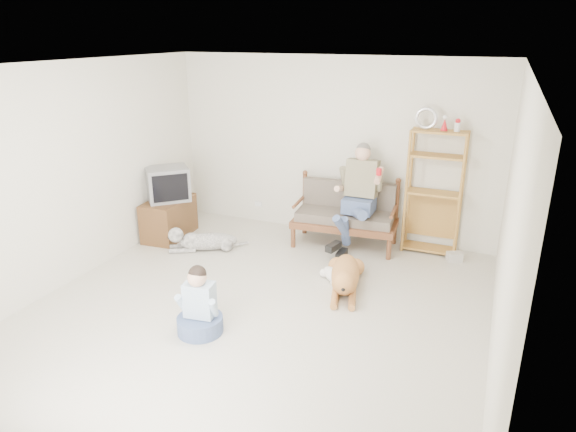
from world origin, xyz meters
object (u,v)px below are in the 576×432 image
at_px(etagere, 434,191).
at_px(loveseat, 346,213).
at_px(tv_stand, 169,218).
at_px(golden_retriever, 345,276).

bearing_deg(etagere, loveseat, -170.52).
xyz_separation_m(etagere, tv_stand, (-3.80, -0.97, -0.60)).
bearing_deg(etagere, golden_retriever, -116.12).
height_order(loveseat, tv_stand, loveseat).
bearing_deg(golden_retriever, etagere, 49.95).
xyz_separation_m(etagere, golden_retriever, (-0.78, -1.60, -0.73)).
distance_m(etagere, golden_retriever, 1.92).
distance_m(loveseat, golden_retriever, 1.49).
bearing_deg(loveseat, golden_retriever, -78.18).
bearing_deg(golden_retriever, loveseat, 92.44).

